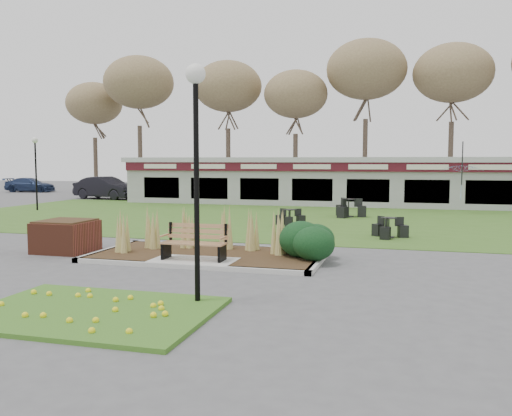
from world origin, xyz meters
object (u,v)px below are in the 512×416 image
(park_bench, at_px, (195,242))
(lamp_post_near_left, at_px, (196,131))
(bistro_set_b, at_px, (290,220))
(patio_umbrella, at_px, (462,182))
(car_black, at_px, (106,188))
(lamp_post_far_left, at_px, (35,157))
(bistro_set_c, at_px, (389,231))
(brick_planter, at_px, (66,236))
(car_blue, at_px, (30,185))
(car_silver, at_px, (144,189))
(food_pavilion, at_px, (316,181))
(bistro_set_d, at_px, (348,211))

(park_bench, xyz_separation_m, lamp_post_near_left, (1.55, -3.75, 2.65))
(bistro_set_b, bearing_deg, patio_umbrella, 45.37)
(park_bench, distance_m, car_black, 25.62)
(lamp_post_far_left, bearing_deg, park_bench, -40.56)
(lamp_post_near_left, height_order, bistro_set_c, lamp_post_near_left)
(brick_planter, height_order, car_blue, car_blue)
(lamp_post_far_left, height_order, car_silver, lamp_post_far_left)
(car_silver, bearing_deg, lamp_post_far_left, 159.23)
(park_bench, bearing_deg, patio_umbrella, 63.63)
(food_pavilion, height_order, patio_umbrella, food_pavilion)
(lamp_post_far_left, relative_size, bistro_set_b, 3.15)
(brick_planter, relative_size, bistro_set_d, 0.94)
(food_pavilion, xyz_separation_m, car_black, (-15.02, 1.04, -0.69))
(bistro_set_d, bearing_deg, lamp_post_near_left, -93.81)
(bistro_set_b, relative_size, car_blue, 0.30)
(bistro_set_d, xyz_separation_m, patio_umbrella, (5.34, 3.21, 1.32))
(food_pavilion, height_order, car_blue, food_pavilion)
(food_pavilion, distance_m, bistro_set_d, 7.38)
(bistro_set_c, distance_m, patio_umbrella, 10.51)
(lamp_post_far_left, bearing_deg, car_blue, 129.09)
(bistro_set_c, xyz_separation_m, car_black, (-19.75, 14.51, 0.53))
(lamp_post_near_left, distance_m, bistro_set_d, 16.97)
(bistro_set_b, relative_size, car_silver, 0.35)
(lamp_post_far_left, bearing_deg, food_pavilion, 28.92)
(brick_planter, relative_size, car_silver, 0.42)
(bistro_set_d, bearing_deg, brick_planter, -120.11)
(car_blue, bearing_deg, brick_planter, -150.04)
(lamp_post_near_left, distance_m, car_silver, 30.77)
(food_pavilion, distance_m, lamp_post_near_left, 23.58)
(car_silver, xyz_separation_m, car_black, (-1.71, -2.32, 0.17))
(park_bench, xyz_separation_m, lamp_post_far_left, (-14.00, 11.98, 2.30))
(food_pavilion, relative_size, patio_umbrella, 9.63)
(bistro_set_c, bearing_deg, lamp_post_near_left, -107.66)
(bistro_set_b, bearing_deg, brick_planter, -122.54)
(bistro_set_d, bearing_deg, lamp_post_far_left, -176.74)
(brick_planter, bearing_deg, bistro_set_d, 59.89)
(bistro_set_c, height_order, patio_umbrella, patio_umbrella)
(lamp_post_near_left, relative_size, car_blue, 1.05)
(brick_planter, xyz_separation_m, bistro_set_c, (9.13, 5.49, -0.22))
(park_bench, distance_m, lamp_post_far_left, 18.57)
(lamp_post_far_left, distance_m, bistro_set_d, 16.89)
(food_pavilion, height_order, car_black, food_pavilion)
(lamp_post_far_left, xyz_separation_m, bistro_set_b, (14.70, -3.24, -2.64))
(park_bench, xyz_separation_m, bistro_set_d, (2.66, 12.93, -0.28))
(lamp_post_near_left, bearing_deg, lamp_post_far_left, 134.67)
(food_pavilion, bearing_deg, bistro_set_d, -68.57)
(car_silver, height_order, car_black, car_black)
(brick_planter, relative_size, bistro_set_b, 1.19)
(brick_planter, relative_size, bistro_set_c, 1.16)
(brick_planter, height_order, bistro_set_b, brick_planter)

